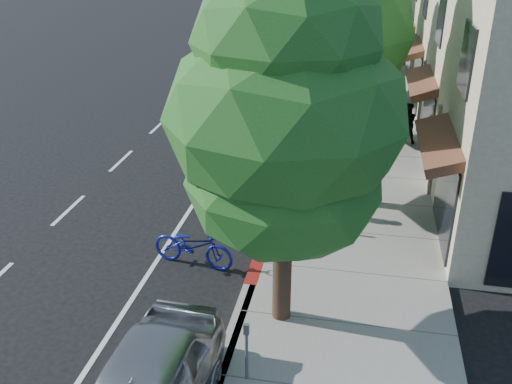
% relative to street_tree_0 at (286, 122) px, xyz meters
% --- Properties ---
extents(ground, '(120.00, 120.00, 0.00)m').
position_rel_street_tree_0_xyz_m(ground, '(-0.90, 2.00, -4.56)').
color(ground, black).
rests_on(ground, ground).
extents(sidewalk, '(4.60, 56.00, 0.15)m').
position_rel_street_tree_0_xyz_m(sidewalk, '(1.40, 10.00, -4.48)').
color(sidewalk, gray).
rests_on(sidewalk, ground).
extents(curb, '(0.30, 56.00, 0.15)m').
position_rel_street_tree_0_xyz_m(curb, '(-0.90, 10.00, -4.48)').
color(curb, '#9E998E').
rests_on(curb, ground).
extents(curb_red_segment, '(0.32, 4.00, 0.15)m').
position_rel_street_tree_0_xyz_m(curb_red_segment, '(-0.90, 3.00, -4.48)').
color(curb_red_segment, maroon).
rests_on(curb_red_segment, ground).
extents(street_tree_0, '(4.58, 4.58, 7.40)m').
position_rel_street_tree_0_xyz_m(street_tree_0, '(0.00, 0.00, 0.00)').
color(street_tree_0, black).
rests_on(street_tree_0, ground).
extents(street_tree_1, '(5.34, 5.34, 8.30)m').
position_rel_street_tree_0_xyz_m(street_tree_1, '(0.00, 6.00, 0.51)').
color(street_tree_1, black).
rests_on(street_tree_1, ground).
extents(street_tree_2, '(3.96, 3.96, 7.14)m').
position_rel_street_tree_0_xyz_m(street_tree_2, '(0.00, 12.00, -0.06)').
color(street_tree_2, black).
rests_on(street_tree_2, ground).
extents(street_tree_3, '(4.67, 4.67, 7.21)m').
position_rel_street_tree_0_xyz_m(street_tree_3, '(0.00, 18.00, -0.16)').
color(street_tree_3, black).
rests_on(street_tree_3, ground).
extents(cyclist, '(0.46, 0.69, 1.86)m').
position_rel_street_tree_0_xyz_m(cyclist, '(-0.65, 5.00, -3.63)').
color(cyclist, white).
rests_on(cyclist, ground).
extents(bicycle, '(2.24, 1.08, 1.13)m').
position_rel_street_tree_0_xyz_m(bicycle, '(-2.51, 1.81, -3.99)').
color(bicycle, navy).
rests_on(bicycle, ground).
extents(silver_suv, '(3.75, 6.89, 1.83)m').
position_rel_street_tree_0_xyz_m(silver_suv, '(-2.44, 10.00, -3.64)').
color(silver_suv, '#A2A1A6').
rests_on(silver_suv, ground).
extents(dark_sedan, '(2.28, 5.24, 1.68)m').
position_rel_street_tree_0_xyz_m(dark_sedan, '(-2.17, 11.43, -3.72)').
color(dark_sedan, '#222428').
rests_on(dark_sedan, ground).
extents(white_pickup, '(2.59, 5.66, 1.61)m').
position_rel_street_tree_0_xyz_m(white_pickup, '(-2.56, 18.59, -3.75)').
color(white_pickup, white).
rests_on(white_pickup, ground).
extents(dark_suv_far, '(2.77, 5.64, 1.85)m').
position_rel_street_tree_0_xyz_m(dark_suv_far, '(-2.55, 25.40, -3.63)').
color(dark_suv_far, black).
rests_on(dark_suv_far, ground).
extents(pedestrian, '(0.84, 0.70, 1.58)m').
position_rel_street_tree_0_xyz_m(pedestrian, '(3.10, 11.47, -3.62)').
color(pedestrian, black).
rests_on(pedestrian, sidewalk).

